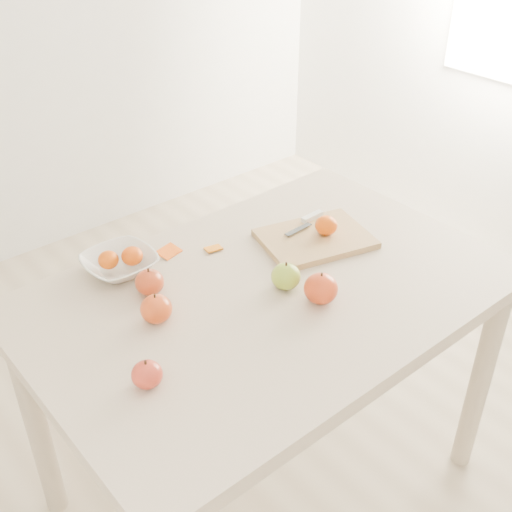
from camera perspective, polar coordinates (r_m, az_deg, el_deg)
ground at (r=2.13m, az=0.91°, el=-19.32°), size 3.50×3.50×0.00m
table at (r=1.67m, az=1.11°, el=-5.59°), size 1.20×0.80×0.75m
cutting_board at (r=1.79m, az=5.28°, el=1.54°), size 0.34×0.29×0.02m
board_tangerine at (r=1.78m, az=6.26°, el=2.73°), size 0.06×0.06×0.05m
fruit_bowl at (r=1.69m, az=-12.02°, el=-0.68°), size 0.18×0.18×0.05m
bowl_tangerine_near at (r=1.68m, az=-12.99°, el=-0.33°), size 0.05×0.05×0.05m
bowl_tangerine_far at (r=1.68m, az=-10.95°, el=0.01°), size 0.06×0.06×0.05m
orange_peel_a at (r=1.75m, az=-7.73°, el=0.29°), size 0.07×0.06×0.01m
orange_peel_b at (r=1.75m, az=-3.81°, el=0.61°), size 0.05×0.04×0.01m
paring_knife at (r=1.85m, az=4.82°, el=3.33°), size 0.17×0.05×0.01m
apple_green at (r=1.59m, az=2.67°, el=-1.82°), size 0.07×0.07×0.07m
apple_red_e at (r=1.55m, az=5.78°, el=-2.89°), size 0.08×0.08×0.08m
apple_red_a at (r=1.59m, az=-9.45°, el=-2.31°), size 0.07×0.07×0.06m
apple_red_b at (r=1.50m, az=-8.86°, el=-4.66°), size 0.07×0.07×0.07m
apple_red_d at (r=1.34m, az=-9.66°, el=-10.34°), size 0.06×0.06×0.06m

